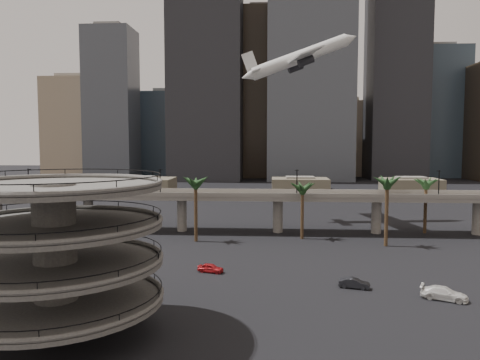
# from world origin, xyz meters

# --- Properties ---
(ground) EXTENTS (700.00, 700.00, 0.00)m
(ground) POSITION_xyz_m (0.00, 0.00, 0.00)
(ground) COLOR black
(ground) RESTS_ON ground
(parking_ramp) EXTENTS (22.20, 22.20, 17.35)m
(parking_ramp) POSITION_xyz_m (-13.00, -4.00, 9.84)
(parking_ramp) COLOR #4A4845
(parking_ramp) RESTS_ON ground
(overpass) EXTENTS (130.00, 9.30, 14.70)m
(overpass) POSITION_xyz_m (0.00, 55.00, 7.34)
(overpass) COLOR slate
(overpass) RESTS_ON ground
(palm_trees) EXTENTS (54.40, 18.40, 14.00)m
(palm_trees) POSITION_xyz_m (21.48, 47.47, 11.30)
(palm_trees) COLOR #4D3821
(palm_trees) RESTS_ON ground
(low_buildings) EXTENTS (135.00, 27.50, 6.80)m
(low_buildings) POSITION_xyz_m (6.89, 142.30, 2.86)
(low_buildings) COLOR #665D4B
(low_buildings) RESTS_ON ground
(skyline) EXTENTS (269.00, 86.00, 130.57)m
(skyline) POSITION_xyz_m (15.11, 217.08, 47.79)
(skyline) COLOR gray
(skyline) RESTS_ON ground
(airborne_jet) EXTENTS (31.49, 28.79, 14.42)m
(airborne_jet) POSITION_xyz_m (16.56, 73.16, 42.13)
(airborne_jet) COLOR silver
(airborne_jet) RESTS_ON ground
(car_a) EXTENTS (4.39, 2.71, 1.40)m
(car_a) POSITION_xyz_m (-0.06, 21.25, 0.70)
(car_a) COLOR red
(car_a) RESTS_ON ground
(car_b) EXTENTS (4.50, 2.55, 1.40)m
(car_b) POSITION_xyz_m (21.05, 14.62, 0.70)
(car_b) COLOR black
(car_b) RESTS_ON ground
(car_c) EXTENTS (6.24, 4.53, 1.68)m
(car_c) POSITION_xyz_m (31.84, 10.51, 0.84)
(car_c) COLOR white
(car_c) RESTS_ON ground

